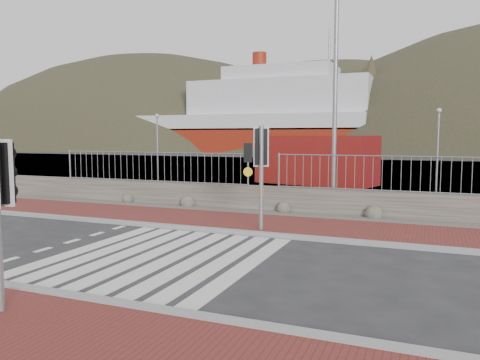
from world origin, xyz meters
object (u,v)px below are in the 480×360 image
at_px(ferry, 245,121).
at_px(traffic_signal_far, 260,155).
at_px(streetlight, 340,70).
at_px(shipping_container, 316,160).

xyz_separation_m(ferry, traffic_signal_far, (25.83, -64.44, -3.15)).
height_order(ferry, traffic_signal_far, ferry).
height_order(ferry, streetlight, ferry).
xyz_separation_m(traffic_signal_far, shipping_container, (-1.63, 14.12, -0.82)).
bearing_deg(shipping_container, traffic_signal_far, -67.51).
height_order(ferry, shipping_container, ferry).
distance_m(ferry, traffic_signal_far, 69.49).
bearing_deg(traffic_signal_far, streetlight, -129.57).
bearing_deg(ferry, streetlight, -65.53).
relative_size(streetlight, shipping_container, 1.36).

